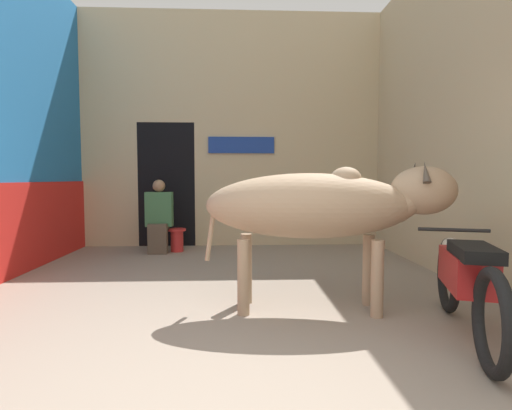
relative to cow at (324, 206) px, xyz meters
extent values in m
cube|color=#C6B289|center=(-0.90, 3.71, 2.23)|extent=(5.33, 0.18, 1.97)
cube|color=#C6B289|center=(-3.08, 3.71, 0.14)|extent=(0.98, 0.18, 2.22)
cube|color=#C6B289|center=(0.10, 3.71, 0.14)|extent=(3.34, 0.18, 2.22)
cube|color=black|center=(-2.08, 4.07, 0.14)|extent=(1.02, 0.90, 2.22)
cube|color=navy|center=(-0.73, 3.60, 0.85)|extent=(1.18, 0.03, 0.29)
cube|color=#C6B289|center=(1.86, 0.96, 1.12)|extent=(0.18, 5.32, 4.19)
ellipsoid|color=tan|center=(-0.14, 0.01, 0.00)|extent=(1.96, 0.81, 0.60)
ellipsoid|color=tan|center=(0.19, -0.02, 0.25)|extent=(0.31, 0.28, 0.22)
cylinder|color=tan|center=(0.73, -0.07, 0.05)|extent=(0.42, 0.32, 0.39)
ellipsoid|color=tan|center=(0.89, -0.09, 0.14)|extent=(0.63, 0.43, 0.44)
cylinder|color=tan|center=(-1.04, 0.10, -0.21)|extent=(0.13, 0.06, 0.62)
cylinder|color=tan|center=(0.46, 0.13, -0.63)|extent=(0.11, 0.11, 0.68)
cylinder|color=tan|center=(0.43, -0.22, -0.63)|extent=(0.11, 0.11, 0.68)
cylinder|color=tan|center=(-0.71, 0.24, -0.63)|extent=(0.11, 0.11, 0.68)
cylinder|color=tan|center=(-0.75, -0.10, -0.63)|extent=(0.11, 0.11, 0.68)
cone|color=#473D33|center=(0.86, 0.07, 0.31)|extent=(0.08, 0.15, 0.21)
cone|color=#473D33|center=(0.83, -0.23, 0.31)|extent=(0.08, 0.15, 0.21)
torus|color=black|center=(0.77, -1.28, -0.63)|extent=(0.28, 0.68, 0.68)
torus|color=black|center=(1.13, -0.10, -0.63)|extent=(0.28, 0.68, 0.68)
cube|color=maroon|center=(0.95, -0.69, -0.45)|extent=(0.47, 0.73, 0.28)
cube|color=black|center=(0.90, -0.87, -0.27)|extent=(0.41, 0.60, 0.09)
cylinder|color=black|center=(1.09, -0.23, -0.20)|extent=(0.56, 0.20, 0.03)
sphere|color=silver|center=(1.12, -0.15, -0.35)|extent=(0.15, 0.15, 0.15)
cube|color=brown|center=(-2.09, 2.84, -0.78)|extent=(0.30, 0.14, 0.38)
cube|color=brown|center=(-2.09, 2.93, -0.54)|extent=(0.30, 0.32, 0.11)
cube|color=#386B42|center=(-2.09, 3.00, -0.26)|extent=(0.43, 0.20, 0.56)
sphere|color=#937051|center=(-2.09, 3.00, 0.13)|extent=(0.20, 0.20, 0.20)
cylinder|color=red|center=(-1.81, 3.05, -0.80)|extent=(0.21, 0.21, 0.35)
cylinder|color=red|center=(-1.81, 3.05, -0.60)|extent=(0.30, 0.30, 0.04)
camera|label=1|loc=(-0.79, -3.62, 0.25)|focal=28.00mm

